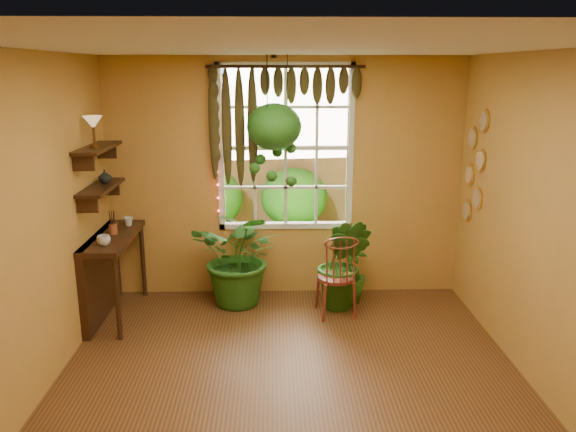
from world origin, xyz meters
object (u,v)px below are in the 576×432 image
(potted_plant_left, at_px, (241,256))
(potted_plant_mid, at_px, (344,263))
(windsor_chair, at_px, (337,288))
(hanging_basket, at_px, (274,133))
(counter_ledge, at_px, (105,267))

(potted_plant_left, relative_size, potted_plant_mid, 1.08)
(windsor_chair, xyz_separation_m, potted_plant_left, (-1.02, 0.32, 0.26))
(potted_plant_left, distance_m, hanging_basket, 1.39)
(hanging_basket, bearing_deg, windsor_chair, -32.54)
(potted_plant_mid, bearing_deg, windsor_chair, -117.04)
(windsor_chair, relative_size, hanging_basket, 0.76)
(counter_ledge, xyz_separation_m, potted_plant_left, (1.41, 0.28, 0.01))
(potted_plant_left, relative_size, hanging_basket, 0.81)
(counter_ledge, relative_size, windsor_chair, 1.14)
(potted_plant_left, distance_m, potted_plant_mid, 1.12)
(potted_plant_left, bearing_deg, counter_ledge, -168.75)
(windsor_chair, distance_m, potted_plant_mid, 0.29)
(counter_ledge, relative_size, potted_plant_left, 1.07)
(windsor_chair, distance_m, potted_plant_left, 1.10)
(counter_ledge, bearing_deg, potted_plant_left, 11.25)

